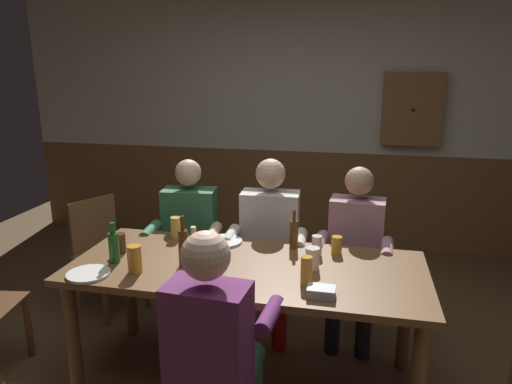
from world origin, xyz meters
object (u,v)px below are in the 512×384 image
(dining_table, at_px, (247,281))
(person_3, at_px, (215,343))
(condiment_caddy, at_px, (321,292))
(wall_dart_cabinet, at_px, (412,109))
(bottle_1, at_px, (183,247))
(person_2, at_px, (355,248))
(plate_1, at_px, (88,274))
(pint_glass_0, at_px, (120,243))
(table_candle, at_px, (193,232))
(plate_0, at_px, (224,241))
(pint_glass_4, at_px, (337,245))
(person_1, at_px, (269,239))
(pint_glass_3, at_px, (306,270))
(pint_glass_5, at_px, (312,258))
(pint_glass_6, at_px, (317,245))
(bottle_0, at_px, (294,233))
(person_0, at_px, (188,236))
(pint_glass_1, at_px, (176,227))
(bottle_2, at_px, (114,246))
(chair_empty_near_right, at_px, (104,250))
(pint_glass_2, at_px, (135,259))

(dining_table, height_order, person_3, person_3)
(condiment_caddy, bearing_deg, wall_dart_cabinet, 76.66)
(dining_table, bearing_deg, bottle_1, -166.19)
(dining_table, xyz_separation_m, person_2, (0.61, 0.66, -0.00))
(plate_1, distance_m, pint_glass_0, 0.34)
(table_candle, xyz_separation_m, plate_0, (0.22, -0.03, -0.03))
(pint_glass_0, xyz_separation_m, pint_glass_4, (1.30, 0.27, -0.01))
(pint_glass_0, bearing_deg, person_1, 38.67)
(pint_glass_3, bearing_deg, pint_glass_5, 86.09)
(person_1, distance_m, pint_glass_6, 0.58)
(dining_table, relative_size, person_1, 1.62)
(pint_glass_3, bearing_deg, plate_1, -172.60)
(bottle_0, bearing_deg, person_0, 158.40)
(pint_glass_3, height_order, pint_glass_6, pint_glass_3)
(bottle_0, bearing_deg, dining_table, -125.43)
(person_2, bearing_deg, pint_glass_6, 65.59)
(condiment_caddy, xyz_separation_m, pint_glass_1, (-1.02, 0.64, 0.05))
(pint_glass_3, bearing_deg, person_2, 73.39)
(person_3, relative_size, bottle_1, 4.13)
(person_2, relative_size, bottle_0, 4.93)
(condiment_caddy, bearing_deg, table_candle, 144.47)
(plate_0, distance_m, pint_glass_0, 0.65)
(plate_0, bearing_deg, pint_glass_0, -152.10)
(bottle_2, xyz_separation_m, pint_glass_5, (1.14, 0.15, -0.04))
(chair_empty_near_right, xyz_separation_m, pint_glass_3, (1.69, -0.86, 0.38))
(plate_0, xyz_separation_m, wall_dart_cabinet, (1.32, 2.06, 0.70))
(plate_1, height_order, pint_glass_4, pint_glass_4)
(bottle_2, height_order, pint_glass_6, bottle_2)
(condiment_caddy, bearing_deg, plate_0, 138.02)
(person_3, xyz_separation_m, wall_dart_cabinet, (1.08, 3.04, 0.80))
(pint_glass_2, bearing_deg, chair_empty_near_right, 129.09)
(plate_1, distance_m, bottle_1, 0.54)
(table_candle, relative_size, plate_1, 0.34)
(chair_empty_near_right, distance_m, condiment_caddy, 2.06)
(pint_glass_4, bearing_deg, pint_glass_6, -157.08)
(person_1, height_order, plate_0, person_1)
(chair_empty_near_right, bearing_deg, person_1, 116.22)
(pint_glass_4, bearing_deg, bottle_2, -161.84)
(bottle_1, bearing_deg, pint_glass_5, 8.91)
(table_candle, distance_m, pint_glass_3, 0.96)
(plate_1, relative_size, pint_glass_4, 2.17)
(person_1, bearing_deg, pint_glass_1, 26.33)
(person_1, relative_size, pint_glass_1, 8.97)
(condiment_caddy, height_order, pint_glass_4, pint_glass_4)
(person_1, bearing_deg, table_candle, 31.73)
(person_0, bearing_deg, condiment_caddy, 131.90)
(table_candle, distance_m, pint_glass_1, 0.12)
(person_3, bearing_deg, table_candle, 118.94)
(condiment_caddy, relative_size, pint_glass_2, 0.90)
(pint_glass_1, distance_m, wall_dart_cabinet, 2.70)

